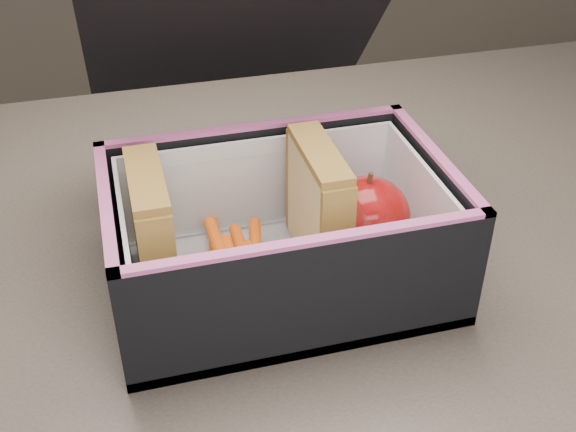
# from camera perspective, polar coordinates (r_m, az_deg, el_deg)

# --- Properties ---
(kitchen_table) EXTENTS (1.20, 0.80, 0.75)m
(kitchen_table) POSITION_cam_1_polar(r_m,az_deg,el_deg) (0.76, 1.89, -7.47)
(kitchen_table) COLOR #65594D
(kitchen_table) RESTS_ON ground
(lunch_bag) EXTENTS (0.29, 0.31, 0.25)m
(lunch_bag) POSITION_cam_1_polar(r_m,az_deg,el_deg) (0.62, -0.78, -0.55)
(lunch_bag) COLOR black
(lunch_bag) RESTS_ON kitchen_table
(plastic_tub) EXTENTS (0.19, 0.14, 0.08)m
(plastic_tub) POSITION_cam_1_polar(r_m,az_deg,el_deg) (0.62, -3.95, -1.70)
(plastic_tub) COLOR white
(plastic_tub) RESTS_ON lunch_bag
(sandwich_left) EXTENTS (0.03, 0.10, 0.11)m
(sandwich_left) POSITION_cam_1_polar(r_m,az_deg,el_deg) (0.60, -10.66, -1.25)
(sandwich_left) COLOR #D2BD84
(sandwich_left) RESTS_ON plastic_tub
(sandwich_right) EXTENTS (0.03, 0.10, 0.11)m
(sandwich_right) POSITION_cam_1_polar(r_m,az_deg,el_deg) (0.62, 2.40, 0.79)
(sandwich_right) COLOR #D2BD84
(sandwich_right) RESTS_ON plastic_tub
(carrot_sticks) EXTENTS (0.06, 0.16, 0.03)m
(carrot_sticks) POSITION_cam_1_polar(r_m,az_deg,el_deg) (0.62, -3.51, -3.73)
(carrot_sticks) COLOR #D64E19
(carrot_sticks) RESTS_ON plastic_tub
(paper_napkin) EXTENTS (0.10, 0.10, 0.01)m
(paper_napkin) POSITION_cam_1_polar(r_m,az_deg,el_deg) (0.67, 5.45, -2.57)
(paper_napkin) COLOR white
(paper_napkin) RESTS_ON lunch_bag
(red_apple) EXTENTS (0.10, 0.10, 0.08)m
(red_apple) POSITION_cam_1_polar(r_m,az_deg,el_deg) (0.64, 6.26, -0.03)
(red_apple) COLOR #8E0600
(red_apple) RESTS_ON paper_napkin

